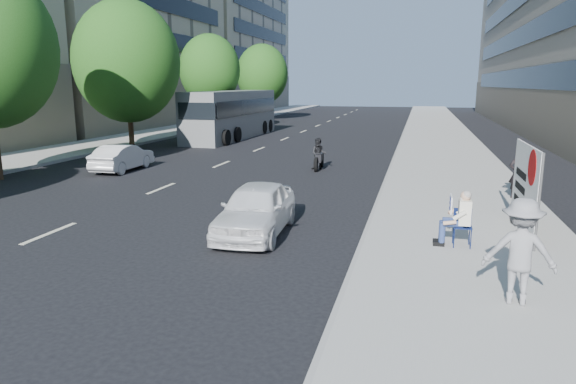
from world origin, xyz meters
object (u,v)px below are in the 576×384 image
(seated_protester, at_px, (458,215))
(pedestrian_woman, at_px, (518,174))
(protest_banner, at_px, (525,183))
(motorcycle, at_px, (319,155))
(jogger, at_px, (520,251))
(bus, at_px, (232,115))
(white_sedan_near, at_px, (256,209))
(white_sedan_mid, at_px, (123,157))

(seated_protester, relative_size, pedestrian_woman, 0.81)
(protest_banner, bearing_deg, motorcycle, 127.12)
(jogger, bearing_deg, pedestrian_woman, -92.52)
(protest_banner, xyz_separation_m, motorcycle, (-6.91, 9.13, -0.76))
(pedestrian_woman, relative_size, protest_banner, 0.52)
(seated_protester, distance_m, pedestrian_woman, 6.12)
(pedestrian_woman, distance_m, bus, 23.38)
(bus, bearing_deg, seated_protester, -57.26)
(white_sedan_near, bearing_deg, protest_banner, 7.89)
(jogger, relative_size, pedestrian_woman, 1.13)
(seated_protester, distance_m, protest_banner, 2.27)
(white_sedan_mid, bearing_deg, protest_banner, 155.13)
(pedestrian_woman, height_order, motorcycle, pedestrian_woman)
(protest_banner, bearing_deg, white_sedan_mid, 156.39)
(pedestrian_woman, xyz_separation_m, protest_banner, (-0.58, -4.22, 0.45))
(pedestrian_woman, bearing_deg, protest_banner, 92.34)
(white_sedan_mid, xyz_separation_m, bus, (-0.19, 14.48, 1.05))
(pedestrian_woman, xyz_separation_m, bus, (-16.08, 16.95, 0.68))
(seated_protester, relative_size, bus, 0.11)
(white_sedan_near, distance_m, white_sedan_mid, 11.83)
(bus, bearing_deg, pedestrian_woman, -45.24)
(seated_protester, relative_size, jogger, 0.72)
(jogger, height_order, protest_banner, protest_banner)
(motorcycle, bearing_deg, pedestrian_woman, -39.29)
(motorcycle, bearing_deg, white_sedan_near, -93.98)
(motorcycle, bearing_deg, jogger, -72.11)
(pedestrian_woman, distance_m, white_sedan_near, 8.97)
(seated_protester, bearing_deg, white_sedan_mid, 149.12)
(jogger, bearing_deg, white_sedan_mid, -31.00)
(seated_protester, height_order, protest_banner, protest_banner)
(protest_banner, xyz_separation_m, white_sedan_mid, (-15.31, 6.69, -0.81))
(white_sedan_near, height_order, bus, bus)
(white_sedan_mid, bearing_deg, motorcycle, -165.10)
(seated_protester, height_order, motorcycle, seated_protester)
(protest_banner, relative_size, white_sedan_near, 0.79)
(white_sedan_mid, distance_m, bus, 14.52)
(seated_protester, relative_size, protest_banner, 0.43)
(seated_protester, xyz_separation_m, white_sedan_mid, (-13.68, 8.18, -0.29))
(seated_protester, distance_m, bus, 26.58)
(jogger, bearing_deg, white_sedan_near, -23.25)
(white_sedan_near, bearing_deg, pedestrian_woman, 34.65)
(pedestrian_woman, bearing_deg, seated_protester, 79.00)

